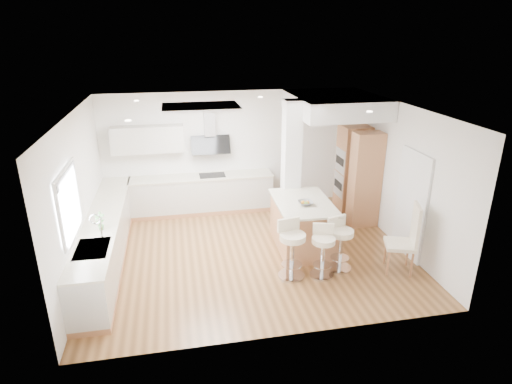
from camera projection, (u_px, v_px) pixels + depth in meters
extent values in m
plane|color=#8F5F35|center=(250.00, 252.00, 8.41)|extent=(6.00, 6.00, 0.00)
cube|color=white|center=(250.00, 252.00, 8.41)|extent=(6.00, 5.00, 0.02)
cube|color=white|center=(231.00, 150.00, 10.20)|extent=(6.00, 0.04, 2.80)
cube|color=white|center=(79.00, 197.00, 7.37)|extent=(0.04, 5.00, 2.80)
cube|color=white|center=(399.00, 175.00, 8.45)|extent=(0.04, 5.00, 2.80)
cube|color=white|center=(201.00, 107.00, 7.82)|extent=(1.40, 0.95, 0.05)
cube|color=white|center=(201.00, 108.00, 7.83)|extent=(1.25, 0.80, 0.03)
cylinder|color=white|center=(136.00, 101.00, 8.43)|extent=(0.10, 0.10, 0.02)
cylinder|color=white|center=(128.00, 121.00, 6.60)|extent=(0.10, 0.10, 0.02)
cylinder|color=white|center=(260.00, 97.00, 8.88)|extent=(0.10, 0.10, 0.02)
cylinder|color=white|center=(337.00, 99.00, 8.69)|extent=(0.10, 0.10, 0.02)
cylinder|color=white|center=(370.00, 112.00, 7.32)|extent=(0.10, 0.10, 0.02)
cube|color=white|center=(68.00, 203.00, 6.46)|extent=(0.03, 1.15, 0.95)
cube|color=white|center=(64.00, 171.00, 6.28)|extent=(0.04, 1.28, 0.06)
cube|color=white|center=(74.00, 233.00, 6.64)|extent=(0.04, 1.28, 0.06)
cube|color=white|center=(60.00, 219.00, 5.91)|extent=(0.04, 0.06, 0.95)
cube|color=white|center=(77.00, 189.00, 7.02)|extent=(0.04, 0.06, 0.95)
cube|color=#AEB1B6|center=(65.00, 176.00, 6.31)|extent=(0.03, 1.18, 0.14)
cube|color=#3F3A32|center=(412.00, 206.00, 8.04)|extent=(0.02, 0.90, 2.00)
cube|color=white|center=(411.00, 206.00, 8.04)|extent=(0.05, 1.00, 2.10)
cube|color=#BC7D50|center=(109.00, 257.00, 8.13)|extent=(0.60, 4.50, 0.10)
cube|color=beige|center=(106.00, 237.00, 7.98)|extent=(0.60, 4.50, 0.76)
cube|color=beige|center=(103.00, 217.00, 7.84)|extent=(0.63, 4.50, 0.04)
cube|color=silver|center=(92.00, 249.00, 6.69)|extent=(0.50, 0.75, 0.02)
cube|color=silver|center=(91.00, 257.00, 6.54)|extent=(0.40, 0.34, 0.10)
cube|color=silver|center=(94.00, 246.00, 6.87)|extent=(0.40, 0.34, 0.10)
cylinder|color=silver|center=(101.00, 229.00, 6.92)|extent=(0.02, 0.02, 0.36)
torus|color=silver|center=(95.00, 219.00, 6.84)|extent=(0.18, 0.02, 0.18)
imported|color=#55974D|center=(100.00, 221.00, 7.23)|extent=(0.17, 0.12, 0.33)
cube|color=#BC7D50|center=(203.00, 210.00, 10.27)|extent=(3.30, 0.60, 0.10)
cube|color=beige|center=(202.00, 193.00, 10.12)|extent=(3.30, 0.60, 0.76)
cube|color=beige|center=(202.00, 177.00, 9.98)|extent=(3.33, 0.63, 0.04)
cube|color=black|center=(212.00, 175.00, 10.01)|extent=(0.60, 0.40, 0.01)
cube|color=beige|center=(148.00, 139.00, 9.56)|extent=(1.60, 0.34, 0.60)
cube|color=silver|center=(209.00, 121.00, 9.75)|extent=(0.25, 0.18, 0.70)
cube|color=black|center=(211.00, 145.00, 9.87)|extent=(0.90, 0.26, 0.44)
cube|color=white|center=(291.00, 167.00, 8.97)|extent=(0.35, 0.35, 2.80)
cube|color=white|center=(334.00, 104.00, 9.14)|extent=(1.78, 2.20, 0.40)
cube|color=#BC7D50|center=(352.00, 170.00, 9.89)|extent=(0.62, 0.62, 2.10)
cube|color=#BC7D50|center=(365.00, 180.00, 9.25)|extent=(0.62, 0.40, 2.10)
cube|color=silver|center=(340.00, 161.00, 9.75)|extent=(0.02, 0.55, 0.55)
cube|color=silver|center=(339.00, 185.00, 9.95)|extent=(0.02, 0.55, 0.55)
cube|color=black|center=(340.00, 161.00, 9.74)|extent=(0.01, 0.45, 0.18)
cube|color=black|center=(338.00, 185.00, 9.95)|extent=(0.01, 0.45, 0.18)
cube|color=#BC7D50|center=(302.00, 225.00, 8.47)|extent=(1.02, 1.55, 0.94)
cube|color=beige|center=(303.00, 202.00, 8.30)|extent=(1.11, 1.64, 0.04)
imported|color=gray|center=(305.00, 203.00, 8.13)|extent=(0.29, 0.29, 0.07)
sphere|color=orange|center=(308.00, 203.00, 8.13)|extent=(0.08, 0.08, 0.08)
sphere|color=orange|center=(303.00, 202.00, 8.14)|extent=(0.08, 0.08, 0.08)
sphere|color=olive|center=(306.00, 204.00, 8.09)|extent=(0.08, 0.08, 0.08)
cylinder|color=silver|center=(291.00, 275.00, 7.59)|extent=(0.55, 0.55, 0.03)
cylinder|color=silver|center=(292.00, 257.00, 7.46)|extent=(0.09, 0.09, 0.70)
cylinder|color=silver|center=(292.00, 264.00, 7.51)|extent=(0.43, 0.43, 0.02)
cylinder|color=#F1E3C4|center=(293.00, 237.00, 7.32)|extent=(0.53, 0.53, 0.11)
cube|color=#F1E3C4|center=(288.00, 225.00, 7.41)|extent=(0.41, 0.13, 0.24)
cylinder|color=silver|center=(321.00, 275.00, 7.62)|extent=(0.52, 0.52, 0.03)
cylinder|color=silver|center=(322.00, 259.00, 7.50)|extent=(0.08, 0.08, 0.63)
cylinder|color=silver|center=(322.00, 265.00, 7.54)|extent=(0.40, 0.40, 0.01)
cylinder|color=#F1E3C4|center=(324.00, 240.00, 7.37)|extent=(0.50, 0.50, 0.10)
cube|color=#F1E3C4|center=(323.00, 229.00, 7.46)|extent=(0.37, 0.14, 0.21)
cylinder|color=silver|center=(339.00, 267.00, 7.84)|extent=(0.55, 0.55, 0.03)
cylinder|color=silver|center=(340.00, 251.00, 7.72)|extent=(0.09, 0.09, 0.65)
cylinder|color=silver|center=(340.00, 258.00, 7.77)|extent=(0.43, 0.43, 0.02)
cylinder|color=#F1E3C4|center=(342.00, 233.00, 7.59)|extent=(0.53, 0.53, 0.10)
cube|color=#F1E3C4|center=(337.00, 222.00, 7.67)|extent=(0.38, 0.16, 0.22)
cube|color=#F1E3C4|center=(400.00, 245.00, 7.59)|extent=(0.64, 0.64, 0.07)
cube|color=#F1E3C4|center=(416.00, 227.00, 7.43)|extent=(0.21, 0.46, 0.80)
cylinder|color=#BC7D50|center=(388.00, 263.00, 7.53)|extent=(0.05, 0.05, 0.49)
cylinder|color=#BC7D50|center=(385.00, 252.00, 7.91)|extent=(0.05, 0.05, 0.49)
cylinder|color=#BC7D50|center=(412.00, 265.00, 7.48)|extent=(0.05, 0.05, 0.49)
cylinder|color=#BC7D50|center=(407.00, 254.00, 7.85)|extent=(0.05, 0.05, 0.49)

